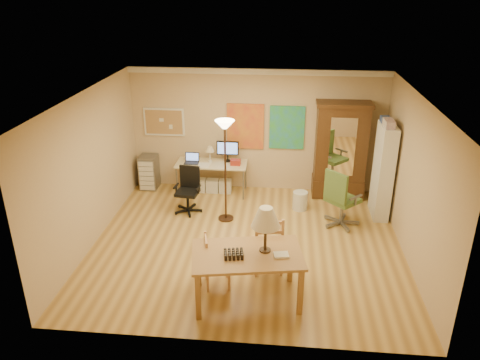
# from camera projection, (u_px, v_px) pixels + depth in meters

# --- Properties ---
(floor) EXTENTS (5.50, 5.50, 0.00)m
(floor) POSITION_uv_depth(u_px,v_px,m) (247.00, 244.00, 8.45)
(floor) COLOR #A07439
(floor) RESTS_ON ground
(crown_molding) EXTENTS (5.50, 0.08, 0.12)m
(crown_molding) POSITION_uv_depth(u_px,v_px,m) (258.00, 71.00, 9.65)
(crown_molding) COLOR white
(crown_molding) RESTS_ON floor
(corkboard) EXTENTS (0.90, 0.04, 0.62)m
(corkboard) POSITION_uv_depth(u_px,v_px,m) (164.00, 122.00, 10.29)
(corkboard) COLOR tan
(corkboard) RESTS_ON floor
(art_panel_left) EXTENTS (0.80, 0.04, 1.00)m
(art_panel_left) POSITION_uv_depth(u_px,v_px,m) (245.00, 126.00, 10.15)
(art_panel_left) COLOR gold
(art_panel_left) RESTS_ON floor
(art_panel_right) EXTENTS (0.75, 0.04, 0.95)m
(art_panel_right) POSITION_uv_depth(u_px,v_px,m) (287.00, 128.00, 10.07)
(art_panel_right) COLOR teal
(art_panel_right) RESTS_ON floor
(dining_table) EXTENTS (1.72, 1.21, 1.48)m
(dining_table) POSITION_uv_depth(u_px,v_px,m) (254.00, 243.00, 6.65)
(dining_table) COLOR brown
(dining_table) RESTS_ON floor
(ladder_chair_back) EXTENTS (0.53, 0.52, 1.02)m
(ladder_chair_back) POSITION_uv_depth(u_px,v_px,m) (268.00, 245.00, 7.49)
(ladder_chair_back) COLOR tan
(ladder_chair_back) RESTS_ON floor
(ladder_chair_left) EXTENTS (0.46, 0.47, 0.86)m
(ladder_chair_left) POSITION_uv_depth(u_px,v_px,m) (215.00, 262.00, 7.17)
(ladder_chair_left) COLOR tan
(ladder_chair_left) RESTS_ON floor
(torchiere_lamp) EXTENTS (0.37, 0.37, 2.03)m
(torchiere_lamp) POSITION_uv_depth(u_px,v_px,m) (225.00, 141.00, 8.67)
(torchiere_lamp) COLOR #3C2618
(torchiere_lamp) RESTS_ON floor
(computer_desk) EXTENTS (1.54, 0.68, 1.17)m
(computer_desk) POSITION_uv_depth(u_px,v_px,m) (213.00, 174.00, 10.33)
(computer_desk) COLOR beige
(computer_desk) RESTS_ON floor
(office_chair_black) EXTENTS (0.58, 0.58, 0.94)m
(office_chair_black) POSITION_uv_depth(u_px,v_px,m) (188.00, 200.00, 9.53)
(office_chair_black) COLOR black
(office_chair_black) RESTS_ON floor
(office_chair_green) EXTENTS (0.74, 0.74, 1.16)m
(office_chair_green) POSITION_uv_depth(u_px,v_px,m) (340.00, 211.00, 8.96)
(office_chair_green) COLOR slate
(office_chair_green) RESTS_ON floor
(drawer_cart) EXTENTS (0.38, 0.46, 0.76)m
(drawer_cart) POSITION_uv_depth(u_px,v_px,m) (149.00, 172.00, 10.57)
(drawer_cart) COLOR slate
(drawer_cart) RESTS_ON floor
(armoire) EXTENTS (1.14, 0.54, 2.09)m
(armoire) POSITION_uv_depth(u_px,v_px,m) (340.00, 157.00, 9.97)
(armoire) COLOR #381C0F
(armoire) RESTS_ON floor
(bookshelf) EXTENTS (0.28, 0.75, 1.88)m
(bookshelf) POSITION_uv_depth(u_px,v_px,m) (383.00, 172.00, 9.13)
(bookshelf) COLOR white
(bookshelf) RESTS_ON floor
(wastebin) EXTENTS (0.31, 0.31, 0.38)m
(wastebin) POSITION_uv_depth(u_px,v_px,m) (300.00, 201.00, 9.64)
(wastebin) COLOR silver
(wastebin) RESTS_ON floor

